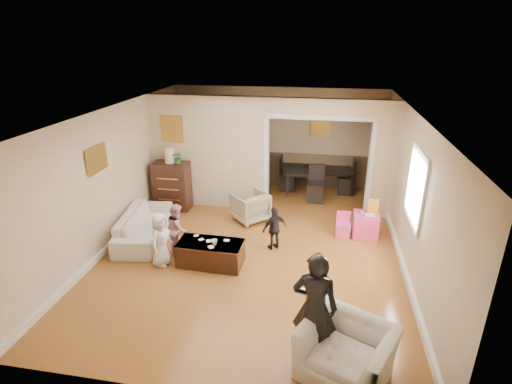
% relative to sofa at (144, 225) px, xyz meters
% --- Properties ---
extents(floor, '(7.00, 7.00, 0.00)m').
position_rel_sofa_xyz_m(floor, '(2.24, 0.05, -0.28)').
color(floor, '#A9662B').
rests_on(floor, ground).
extents(partition_left, '(2.75, 0.18, 2.60)m').
position_rel_sofa_xyz_m(partition_left, '(0.87, 1.85, 1.02)').
color(partition_left, beige).
rests_on(partition_left, ground).
extents(partition_right, '(0.55, 0.18, 2.60)m').
position_rel_sofa_xyz_m(partition_right, '(4.72, 1.85, 1.02)').
color(partition_right, beige).
rests_on(partition_right, ground).
extents(partition_header, '(2.22, 0.18, 0.35)m').
position_rel_sofa_xyz_m(partition_header, '(3.34, 1.85, 2.15)').
color(partition_header, beige).
rests_on(partition_header, partition_right).
extents(window_pane, '(0.03, 0.95, 1.10)m').
position_rel_sofa_xyz_m(window_pane, '(4.97, -0.35, 1.27)').
color(window_pane, white).
rests_on(window_pane, ground).
extents(framed_art_partition, '(0.45, 0.03, 0.55)m').
position_rel_sofa_xyz_m(framed_art_partition, '(0.04, 1.75, 1.57)').
color(framed_art_partition, brown).
rests_on(framed_art_partition, partition_left).
extents(framed_art_sofa_wall, '(0.03, 0.55, 0.40)m').
position_rel_sofa_xyz_m(framed_art_sofa_wall, '(-0.47, -0.55, 1.52)').
color(framed_art_sofa_wall, brown).
extents(framed_art_alcove, '(0.45, 0.03, 0.55)m').
position_rel_sofa_xyz_m(framed_art_alcove, '(3.34, 3.49, 1.42)').
color(framed_art_alcove, brown).
extents(sofa, '(1.04, 2.01, 0.56)m').
position_rel_sofa_xyz_m(sofa, '(0.00, 0.00, 0.00)').
color(sofa, white).
rests_on(sofa, ground).
extents(armchair_back, '(0.98, 0.98, 0.64)m').
position_rel_sofa_xyz_m(armchair_back, '(1.95, 1.17, 0.04)').
color(armchair_back, tan).
rests_on(armchair_back, ground).
extents(armchair_front, '(1.32, 1.26, 0.67)m').
position_rel_sofa_xyz_m(armchair_front, '(3.88, -2.84, 0.06)').
color(armchair_front, white).
rests_on(armchair_front, ground).
extents(dresser, '(0.82, 0.46, 1.12)m').
position_rel_sofa_xyz_m(dresser, '(0.04, 1.49, 0.28)').
color(dresser, black).
rests_on(dresser, ground).
extents(table_lamp, '(0.22, 0.22, 0.36)m').
position_rel_sofa_xyz_m(table_lamp, '(0.04, 1.49, 1.02)').
color(table_lamp, beige).
rests_on(table_lamp, dresser).
extents(potted_plant, '(0.25, 0.22, 0.28)m').
position_rel_sofa_xyz_m(potted_plant, '(0.24, 1.49, 0.98)').
color(potted_plant, '#3B7534').
rests_on(potted_plant, dresser).
extents(coffee_table, '(1.17, 0.61, 0.43)m').
position_rel_sofa_xyz_m(coffee_table, '(1.59, -0.73, -0.07)').
color(coffee_table, '#341B10').
rests_on(coffee_table, ground).
extents(coffee_cup, '(0.11, 0.11, 0.10)m').
position_rel_sofa_xyz_m(coffee_cup, '(1.69, -0.78, 0.20)').
color(coffee_cup, silver).
rests_on(coffee_cup, coffee_table).
extents(play_table, '(0.51, 0.51, 0.47)m').
position_rel_sofa_xyz_m(play_table, '(4.40, 0.86, -0.04)').
color(play_table, '#FF4387').
rests_on(play_table, ground).
extents(cereal_box, '(0.20, 0.08, 0.30)m').
position_rel_sofa_xyz_m(cereal_box, '(4.52, 0.96, 0.34)').
color(cereal_box, yellow).
rests_on(cereal_box, play_table).
extents(cyan_cup, '(0.08, 0.08, 0.08)m').
position_rel_sofa_xyz_m(cyan_cup, '(4.30, 0.81, 0.23)').
color(cyan_cup, '#26BEC1').
rests_on(cyan_cup, play_table).
extents(toy_block, '(0.09, 0.08, 0.05)m').
position_rel_sofa_xyz_m(toy_block, '(4.28, 0.98, 0.22)').
color(toy_block, red).
rests_on(toy_block, play_table).
extents(play_bowl, '(0.20, 0.20, 0.05)m').
position_rel_sofa_xyz_m(play_bowl, '(4.45, 0.74, 0.22)').
color(play_bowl, white).
rests_on(play_bowl, play_table).
extents(dining_table, '(1.97, 1.36, 0.63)m').
position_rel_sofa_xyz_m(dining_table, '(3.33, 3.15, 0.04)').
color(dining_table, black).
rests_on(dining_table, ground).
extents(adult_person, '(0.59, 0.42, 1.52)m').
position_rel_sofa_xyz_m(adult_person, '(3.48, -2.64, 0.48)').
color(adult_person, black).
rests_on(adult_person, ground).
extents(child_kneel_a, '(0.41, 0.54, 0.98)m').
position_rel_sofa_xyz_m(child_kneel_a, '(0.74, -0.88, 0.21)').
color(child_kneel_a, white).
rests_on(child_kneel_a, ground).
extents(child_kneel_b, '(0.50, 0.57, 0.98)m').
position_rel_sofa_xyz_m(child_kneel_b, '(0.89, -0.43, 0.21)').
color(child_kneel_b, '#C87D87').
rests_on(child_kneel_b, ground).
extents(child_toddler, '(0.53, 0.47, 0.86)m').
position_rel_sofa_xyz_m(child_toddler, '(2.64, 0.02, 0.15)').
color(child_toddler, black).
rests_on(child_toddler, ground).
extents(craft_papers, '(0.70, 0.48, 0.00)m').
position_rel_sofa_xyz_m(craft_papers, '(1.57, -0.68, 0.15)').
color(craft_papers, white).
rests_on(craft_papers, coffee_table).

